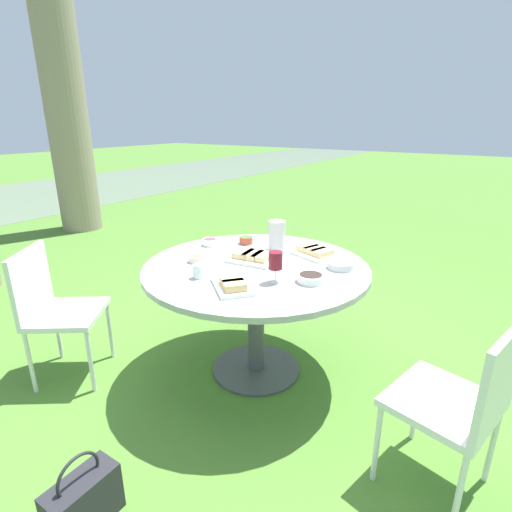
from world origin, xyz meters
TOP-DOWN VIEW (x-y plane):
  - ground_plane at (0.00, 0.00)m, footprint 40.00×40.00m
  - tree_trunk_main at (1.66, 4.40)m, footprint 0.59×0.59m
  - dining_table at (0.00, 0.00)m, footprint 1.42×1.42m
  - chair_near_left at (-0.75, 1.07)m, footprint 0.60×0.60m
  - chair_near_right at (-0.31, -1.27)m, footprint 0.53×0.51m
  - water_pitcher at (0.33, 0.04)m, footprint 0.13×0.12m
  - wine_glass at (-0.18, -0.24)m, footprint 0.08×0.08m
  - platter_bread_main at (0.06, 0.06)m, footprint 0.26×0.33m
  - platter_charcuterie at (-0.39, -0.10)m, footprint 0.33×0.34m
  - platter_sandwich_side at (0.37, -0.23)m, footprint 0.29×0.34m
  - bowl_fries at (-0.16, 0.36)m, footprint 0.10×0.10m
  - bowl_salad at (0.34, 0.31)m, footprint 0.10×0.10m
  - bowl_olives at (-0.06, -0.41)m, footprint 0.16×0.16m
  - bowl_dip_red at (0.16, 0.51)m, footprint 0.11×0.11m
  - bowl_dip_cream at (0.23, -0.47)m, footprint 0.16×0.16m
  - cup_water_near at (-0.37, 0.16)m, footprint 0.06×0.06m
  - handbag at (-1.33, -0.01)m, footprint 0.30×0.14m

SIDE VIEW (x-z plane):
  - ground_plane at x=0.00m, z-range 0.00..0.00m
  - handbag at x=-1.33m, z-range -0.06..0.31m
  - chair_near_left at x=-0.75m, z-range 0.08..0.97m
  - chair_near_right at x=-0.31m, z-range 0.08..0.97m
  - dining_table at x=0.00m, z-range 0.28..1.05m
  - bowl_fries at x=-0.16m, z-range 0.78..0.82m
  - bowl_dip_cream at x=0.23m, z-range 0.78..0.82m
  - platter_charcuterie at x=-0.39m, z-range 0.77..0.83m
  - bowl_olives at x=-0.06m, z-range 0.78..0.82m
  - platter_bread_main at x=0.06m, z-range 0.77..0.83m
  - platter_sandwich_side at x=0.37m, z-range 0.77..0.83m
  - bowl_dip_red at x=0.16m, z-range 0.78..0.83m
  - bowl_salad at x=0.34m, z-range 0.78..0.83m
  - cup_water_near at x=-0.37m, z-range 0.77..0.85m
  - water_pitcher at x=0.33m, z-range 0.77..0.99m
  - wine_glass at x=-0.18m, z-range 0.81..0.99m
  - tree_trunk_main at x=1.66m, z-range 0.00..4.86m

